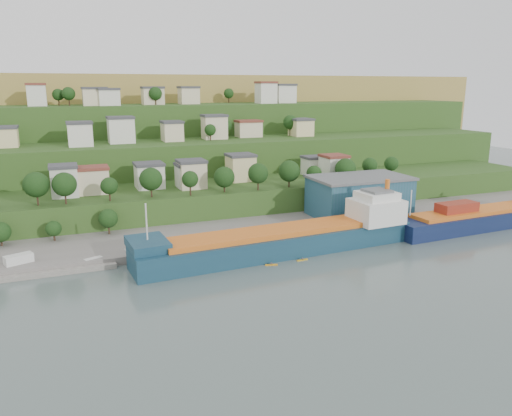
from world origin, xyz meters
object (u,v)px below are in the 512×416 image
warehouse (359,196)px  caravan (19,261)px  kayak_orange (271,264)px  cargo_ship_far (489,218)px  cargo_ship_near (288,241)px

warehouse → caravan: (-99.44, -9.10, -5.77)m
warehouse → kayak_orange: warehouse is taller
caravan → warehouse: bearing=-16.3°
cargo_ship_far → warehouse: (-34.44, 20.24, 5.68)m
cargo_ship_far → kayak_orange: bearing=-177.3°
warehouse → cargo_ship_near: bearing=-148.9°
cargo_ship_far → kayak_orange: size_ratio=20.92×
cargo_ship_far → caravan: size_ratio=10.32×
cargo_ship_near → warehouse: (34.45, 19.92, 5.29)m
cargo_ship_far → warehouse: cargo_ship_far is taller
warehouse → caravan: warehouse is taller
cargo_ship_near → caravan: (-64.99, 10.83, -0.48)m
cargo_ship_near → cargo_ship_far: bearing=-3.8°
kayak_orange → caravan: bearing=179.2°
cargo_ship_near → caravan: cargo_ship_near is taller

